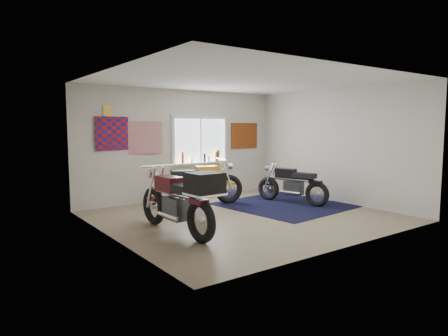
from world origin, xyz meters
TOP-DOWN VIEW (x-y plane):
  - ground at (0.00, 0.00)m, footprint 5.50×5.50m
  - room_shell at (0.00, 0.00)m, footprint 5.50×5.50m
  - navy_rug at (1.45, 0.37)m, footprint 2.74×2.83m
  - window_assembly at (0.50, 2.47)m, footprint 1.66×0.17m
  - oil_bottles at (0.63, 2.40)m, footprint 1.15×0.09m
  - flag_display at (-1.90, 2.48)m, footprint 1.60×0.10m
  - triumph_poster at (1.95, 2.48)m, footprint 0.90×0.03m
  - yellow_triumph at (-0.16, 1.50)m, footprint 2.09×0.80m
  - black_chrome_bike at (1.75, 0.43)m, footprint 0.71×1.85m
  - maroon_tourer at (-1.74, -0.44)m, footprint 0.67×2.22m

SIDE VIEW (x-z plane):
  - ground at x=0.00m, z-range 0.00..0.00m
  - navy_rug at x=1.45m, z-range 0.00..0.01m
  - black_chrome_bike at x=1.75m, z-range -0.06..0.91m
  - yellow_triumph at x=-0.16m, z-range -0.06..1.01m
  - maroon_tourer at x=-1.74m, z-range 0.02..1.15m
  - oil_bottles at x=0.63m, z-range 0.88..1.18m
  - window_assembly at x=0.50m, z-range 0.74..2.00m
  - triumph_poster at x=1.95m, z-range 1.20..1.90m
  - room_shell at x=0.00m, z-range -1.11..4.39m
  - flag_display at x=-1.90m, z-range 1.56..2.73m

